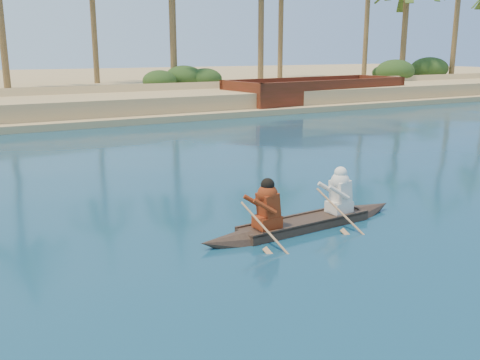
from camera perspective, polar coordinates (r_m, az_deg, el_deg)
canoe at (r=12.17m, az=6.92°, el=-3.79°), size 5.42×1.05×1.48m
barge_right at (r=39.11m, az=8.17°, el=9.01°), size 14.04×5.97×2.27m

